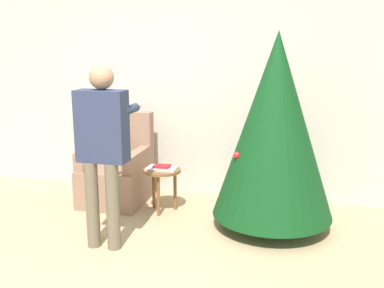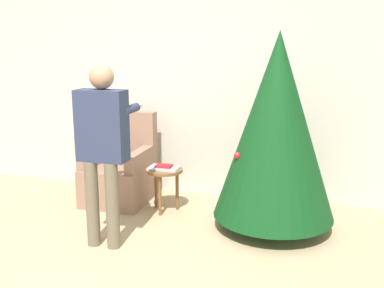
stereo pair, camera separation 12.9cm
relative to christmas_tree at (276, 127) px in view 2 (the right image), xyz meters
name	(u,v)px [view 2 (the right image)]	position (x,y,z in m)	size (l,w,h in m)	color
ground_plane	(111,278)	(-1.13, -1.35, -1.04)	(14.00, 14.00, 0.00)	tan
wall_back	(189,83)	(-1.13, 0.88, 0.31)	(8.00, 0.06, 2.70)	beige
christmas_tree	(276,127)	(0.00, 0.00, 0.00)	(1.19, 1.19, 1.94)	brown
armchair	(120,172)	(-1.81, 0.34, -0.70)	(0.69, 0.76, 1.02)	#93705B
person_standing	(102,140)	(-1.44, -0.79, -0.05)	(0.46, 0.57, 1.65)	#6B604C
side_stool	(164,176)	(-1.20, 0.14, -0.63)	(0.41, 0.41, 0.48)	brown
laptop	(164,168)	(-1.20, 0.14, -0.55)	(0.32, 0.22, 0.02)	silver
book	(164,166)	(-1.20, 0.14, -0.52)	(0.17, 0.12, 0.02)	#B21E23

